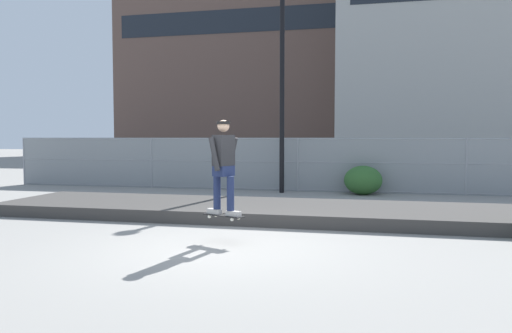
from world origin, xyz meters
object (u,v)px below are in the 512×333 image
at_px(street_lamp, 282,64).
at_px(parked_car_near, 181,162).
at_px(parked_car_far, 497,166).
at_px(parked_car_mid, 333,163).
at_px(skateboard, 224,216).
at_px(shrub_left, 363,180).
at_px(skater, 224,162).

xyz_separation_m(street_lamp, parked_car_near, (-4.88, 3.20, -3.46)).
xyz_separation_m(street_lamp, parked_car_far, (7.31, 2.80, -3.46)).
xyz_separation_m(street_lamp, parked_car_mid, (1.46, 3.24, -3.46)).
bearing_deg(skateboard, shrub_left, 73.81).
height_order(skateboard, skater, skater).
height_order(parked_car_far, shrub_left, parked_car_far).
relative_size(skateboard, parked_car_far, 0.18).
bearing_deg(parked_car_far, skater, -122.89).
height_order(skater, parked_car_near, skater).
relative_size(skateboard, shrub_left, 0.66).
relative_size(street_lamp, shrub_left, 5.65).
bearing_deg(parked_car_far, skateboard, -122.89).
xyz_separation_m(parked_car_far, shrub_left, (-4.64, -2.78, -0.36)).
bearing_deg(parked_car_mid, shrub_left, -69.36).
distance_m(skateboard, parked_car_near, 12.32).
distance_m(skateboard, parked_car_far, 12.81).
height_order(parked_car_near, parked_car_far, same).
bearing_deg(shrub_left, skateboard, -106.19).
bearing_deg(street_lamp, parked_car_mid, 65.77).
xyz_separation_m(skateboard, skater, (-0.00, 0.00, 0.95)).
bearing_deg(parked_car_mid, street_lamp, -114.23).
relative_size(parked_car_near, shrub_left, 3.70).
distance_m(skateboard, street_lamp, 8.82).
distance_m(skater, parked_car_far, 12.82).
distance_m(parked_car_near, parked_car_mid, 6.34).
height_order(skateboard, shrub_left, shrub_left).
bearing_deg(parked_car_mid, skater, -95.63).
distance_m(skater, parked_car_near, 12.33).
bearing_deg(skater, skateboard, -75.96).
relative_size(parked_car_near, parked_car_far, 1.01).
bearing_deg(skater, parked_car_near, 115.14).
bearing_deg(skater, shrub_left, 73.81).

